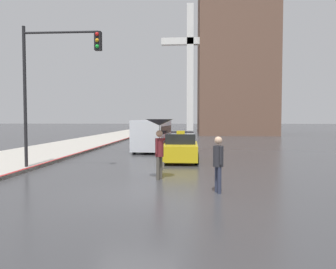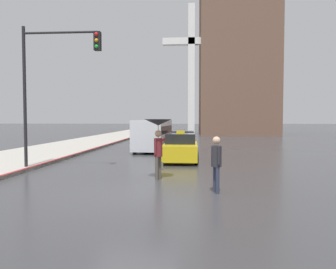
{
  "view_description": "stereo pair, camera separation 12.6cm",
  "coord_description": "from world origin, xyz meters",
  "px_view_note": "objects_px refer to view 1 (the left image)",
  "views": [
    {
      "loc": [
        1.63,
        -9.59,
        2.29
      ],
      "look_at": [
        0.33,
        9.14,
        1.4
      ],
      "focal_mm": 35.0,
      "sensor_mm": 36.0,
      "label": 1
    },
    {
      "loc": [
        1.75,
        -9.58,
        2.29
      ],
      "look_at": [
        0.33,
        9.14,
        1.4
      ],
      "focal_mm": 35.0,
      "sensor_mm": 36.0,
      "label": 2
    }
  ],
  "objects_px": {
    "monument_cross": "(190,62)",
    "sedan_red": "(182,141)",
    "ambulance_van": "(153,134)",
    "pedestrian_with_umbrella": "(159,131)",
    "traffic_light": "(53,71)",
    "pedestrian_man": "(218,159)",
    "taxi": "(181,148)"
  },
  "relations": [
    {
      "from": "taxi",
      "to": "sedan_red",
      "type": "height_order",
      "value": "taxi"
    },
    {
      "from": "taxi",
      "to": "monument_cross",
      "type": "bearing_deg",
      "value": -90.93
    },
    {
      "from": "sedan_red",
      "to": "ambulance_van",
      "type": "relative_size",
      "value": 0.74
    },
    {
      "from": "ambulance_van",
      "to": "monument_cross",
      "type": "height_order",
      "value": "monument_cross"
    },
    {
      "from": "sedan_red",
      "to": "monument_cross",
      "type": "bearing_deg",
      "value": -91.33
    },
    {
      "from": "sedan_red",
      "to": "traffic_light",
      "type": "xyz_separation_m",
      "value": [
        -5.41,
        -9.75,
        3.71
      ]
    },
    {
      "from": "ambulance_van",
      "to": "pedestrian_man",
      "type": "height_order",
      "value": "ambulance_van"
    },
    {
      "from": "traffic_light",
      "to": "sedan_red",
      "type": "bearing_deg",
      "value": 60.96
    },
    {
      "from": "pedestrian_with_umbrella",
      "to": "monument_cross",
      "type": "relative_size",
      "value": 0.13
    },
    {
      "from": "sedan_red",
      "to": "traffic_light",
      "type": "height_order",
      "value": "traffic_light"
    },
    {
      "from": "taxi",
      "to": "monument_cross",
      "type": "height_order",
      "value": "monument_cross"
    },
    {
      "from": "sedan_red",
      "to": "pedestrian_man",
      "type": "bearing_deg",
      "value": 96.05
    },
    {
      "from": "pedestrian_with_umbrella",
      "to": "monument_cross",
      "type": "bearing_deg",
      "value": 23.51
    },
    {
      "from": "sedan_red",
      "to": "pedestrian_with_umbrella",
      "type": "height_order",
      "value": "pedestrian_with_umbrella"
    },
    {
      "from": "sedan_red",
      "to": "ambulance_van",
      "type": "distance_m",
      "value": 2.25
    },
    {
      "from": "traffic_light",
      "to": "monument_cross",
      "type": "height_order",
      "value": "monument_cross"
    },
    {
      "from": "monument_cross",
      "to": "taxi",
      "type": "bearing_deg",
      "value": -90.93
    },
    {
      "from": "pedestrian_with_umbrella",
      "to": "monument_cross",
      "type": "xyz_separation_m",
      "value": [
        1.07,
        32.75,
        8.27
      ]
    },
    {
      "from": "ambulance_van",
      "to": "pedestrian_with_umbrella",
      "type": "bearing_deg",
      "value": 101.65
    },
    {
      "from": "sedan_red",
      "to": "ambulance_van",
      "type": "height_order",
      "value": "ambulance_van"
    },
    {
      "from": "ambulance_van",
      "to": "monument_cross",
      "type": "xyz_separation_m",
      "value": [
        2.62,
        21.73,
        8.87
      ]
    },
    {
      "from": "taxi",
      "to": "monument_cross",
      "type": "distance_m",
      "value": 28.8
    },
    {
      "from": "ambulance_van",
      "to": "pedestrian_man",
      "type": "xyz_separation_m",
      "value": [
        3.57,
        -13.12,
        -0.18
      ]
    },
    {
      "from": "ambulance_van",
      "to": "traffic_light",
      "type": "relative_size",
      "value": 0.89
    },
    {
      "from": "sedan_red",
      "to": "traffic_light",
      "type": "relative_size",
      "value": 0.65
    },
    {
      "from": "pedestrian_man",
      "to": "traffic_light",
      "type": "relative_size",
      "value": 0.28
    },
    {
      "from": "pedestrian_with_umbrella",
      "to": "traffic_light",
      "type": "height_order",
      "value": "traffic_light"
    },
    {
      "from": "ambulance_van",
      "to": "pedestrian_with_umbrella",
      "type": "xyz_separation_m",
      "value": [
        1.54,
        -11.02,
        0.6
      ]
    },
    {
      "from": "taxi",
      "to": "pedestrian_man",
      "type": "bearing_deg",
      "value": 100.34
    },
    {
      "from": "sedan_red",
      "to": "monument_cross",
      "type": "distance_m",
      "value": 23.24
    },
    {
      "from": "traffic_light",
      "to": "ambulance_van",
      "type": "bearing_deg",
      "value": 70.43
    },
    {
      "from": "monument_cross",
      "to": "sedan_red",
      "type": "bearing_deg",
      "value": -91.33
    }
  ]
}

